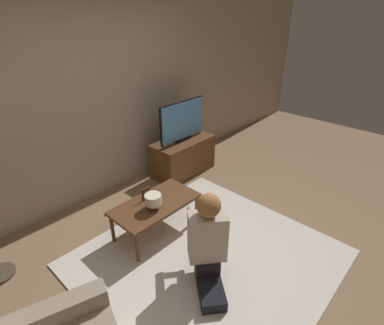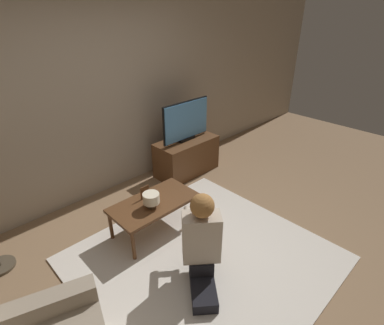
{
  "view_description": "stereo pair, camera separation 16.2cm",
  "coord_description": "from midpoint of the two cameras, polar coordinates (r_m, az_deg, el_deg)",
  "views": [
    {
      "loc": [
        -1.79,
        -1.44,
        2.33
      ],
      "look_at": [
        0.48,
        0.67,
        0.71
      ],
      "focal_mm": 28.0,
      "sensor_mm": 36.0,
      "label": 1
    },
    {
      "loc": [
        -1.68,
        -1.55,
        2.33
      ],
      "look_at": [
        0.48,
        0.67,
        0.71
      ],
      "focal_mm": 28.0,
      "sensor_mm": 36.0,
      "label": 2
    }
  ],
  "objects": [
    {
      "name": "rug",
      "position": [
        3.27,
        3.78,
        -17.82
      ],
      "size": [
        2.36,
        2.26,
        0.02
      ],
      "color": "silver",
      "rests_on": "ground_plane"
    },
    {
      "name": "tv_stand",
      "position": [
        4.62,
        -0.04,
        1.19
      ],
      "size": [
        0.97,
        0.48,
        0.55
      ],
      "color": "brown",
      "rests_on": "ground_plane"
    },
    {
      "name": "table_lamp",
      "position": [
        3.23,
        -6.35,
        -6.96
      ],
      "size": [
        0.18,
        0.18,
        0.17
      ],
      "color": "#4C3823",
      "rests_on": "coffee_table"
    },
    {
      "name": "picture_frame",
      "position": [
        3.4,
        -7.65,
        -5.65
      ],
      "size": [
        0.11,
        0.01,
        0.15
      ],
      "color": "brown",
      "rests_on": "coffee_table"
    },
    {
      "name": "wall_back",
      "position": [
        3.98,
        -17.01,
        11.42
      ],
      "size": [
        10.0,
        0.06,
        2.6
      ],
      "color": "tan",
      "rests_on": "ground_plane"
    },
    {
      "name": "coffee_table",
      "position": [
        3.4,
        -5.87,
        -7.99
      ],
      "size": [
        0.97,
        0.52,
        0.4
      ],
      "color": "brown",
      "rests_on": "ground_plane"
    },
    {
      "name": "person_kneeling",
      "position": [
        2.75,
        3.58,
        -14.46
      ],
      "size": [
        0.71,
        0.79,
        0.95
      ],
      "rotation": [
        0.0,
        0.0,
        2.45
      ],
      "color": "black",
      "rests_on": "rug"
    },
    {
      "name": "tv",
      "position": [
        4.4,
        -0.07,
        7.92
      ],
      "size": [
        0.85,
        0.08,
        0.59
      ],
      "color": "black",
      "rests_on": "tv_stand"
    },
    {
      "name": "ground_plane",
      "position": [
        3.27,
        3.77,
        -17.92
      ],
      "size": [
        10.0,
        10.0,
        0.0
      ],
      "primitive_type": "plane",
      "color": "#896B4C"
    }
  ]
}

